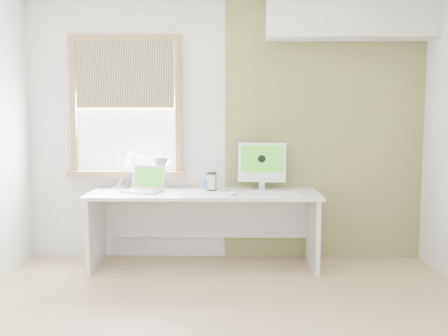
{
  "coord_description": "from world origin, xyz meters",
  "views": [
    {
      "loc": [
        0.07,
        -3.53,
        1.5
      ],
      "look_at": [
        0.0,
        1.05,
        1.0
      ],
      "focal_mm": 41.67,
      "sensor_mm": 36.0,
      "label": 1
    }
  ],
  "objects_px": {
    "external_drive": "(212,181)",
    "imac": "(262,163)",
    "laptop": "(145,185)",
    "desk_lamp": "(153,170)",
    "desk": "(204,211)"
  },
  "relations": [
    {
      "from": "imac",
      "to": "external_drive",
      "type": "bearing_deg",
      "value": -176.39
    },
    {
      "from": "laptop",
      "to": "imac",
      "type": "xyz_separation_m",
      "value": [
        1.13,
        0.14,
        0.2
      ]
    },
    {
      "from": "desk",
      "to": "desk_lamp",
      "type": "relative_size",
      "value": 3.43
    },
    {
      "from": "desk",
      "to": "laptop",
      "type": "height_order",
      "value": "laptop"
    },
    {
      "from": "desk",
      "to": "laptop",
      "type": "xyz_separation_m",
      "value": [
        -0.57,
        -0.02,
        0.26
      ]
    },
    {
      "from": "laptop",
      "to": "imac",
      "type": "bearing_deg",
      "value": 7.05
    },
    {
      "from": "desk",
      "to": "desk_lamp",
      "type": "xyz_separation_m",
      "value": [
        -0.52,
        0.12,
        0.39
      ]
    },
    {
      "from": "desk_lamp",
      "to": "imac",
      "type": "bearing_deg",
      "value": 0.38
    },
    {
      "from": "external_drive",
      "to": "desk_lamp",
      "type": "bearing_deg",
      "value": 177.65
    },
    {
      "from": "desk_lamp",
      "to": "desk",
      "type": "bearing_deg",
      "value": -12.69
    },
    {
      "from": "desk",
      "to": "laptop",
      "type": "relative_size",
      "value": 5.19
    },
    {
      "from": "desk",
      "to": "imac",
      "type": "distance_m",
      "value": 0.74
    },
    {
      "from": "external_drive",
      "to": "imac",
      "type": "height_order",
      "value": "imac"
    },
    {
      "from": "desk",
      "to": "imac",
      "type": "bearing_deg",
      "value": 12.3
    },
    {
      "from": "laptop",
      "to": "desk_lamp",
      "type": "bearing_deg",
      "value": 67.78
    }
  ]
}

